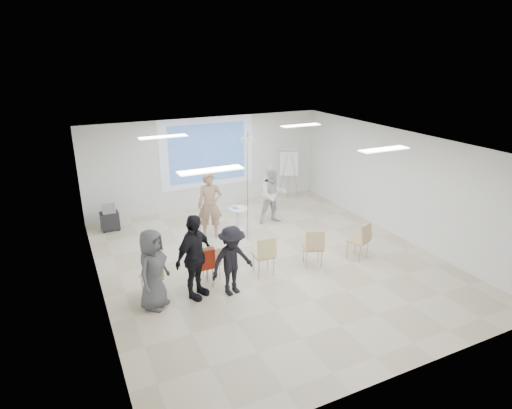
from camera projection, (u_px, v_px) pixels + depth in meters
name	position (u px, v px, depth m)	size (l,w,h in m)	color
floor	(270.00, 262.00, 10.81)	(8.00, 9.00, 0.10)	beige
ceiling	(271.00, 141.00, 9.75)	(8.00, 9.00, 0.10)	white
wall_back	(207.00, 163.00, 14.14)	(8.00, 0.10, 3.00)	silver
wall_left	(92.00, 234.00, 8.64)	(0.10, 9.00, 3.00)	silver
wall_right	(399.00, 184.00, 11.92)	(0.10, 9.00, 3.00)	silver
projection_halo	(208.00, 153.00, 13.97)	(3.20, 0.01, 2.30)	silver
projection_image	(208.00, 153.00, 13.95)	(2.60, 0.01, 1.90)	#3665B8
pedestal_table	(238.00, 218.00, 12.50)	(0.66, 0.66, 0.71)	white
player_left	(210.00, 201.00, 11.85)	(0.78, 0.53, 2.14)	#A57E65
player_right	(273.00, 192.00, 12.89)	(0.95, 0.76, 1.97)	silver
controller_left	(212.00, 186.00, 12.02)	(0.04, 0.11, 0.04)	white
controller_right	(264.00, 179.00, 12.91)	(0.04, 0.12, 0.04)	white
chair_far_left	(152.00, 275.00, 9.00)	(0.46, 0.49, 0.91)	tan
chair_left_mid	(202.00, 263.00, 9.41)	(0.48, 0.52, 1.00)	tan
chair_left_inner	(212.00, 261.00, 9.77)	(0.39, 0.41, 0.80)	tan
chair_center	(265.00, 253.00, 9.90)	(0.49, 0.53, 0.98)	tan
chair_right_inner	(314.00, 245.00, 10.30)	(0.60, 0.62, 0.97)	tan
chair_right_far	(361.00, 238.00, 10.69)	(0.60, 0.62, 0.97)	tan
red_jacket	(204.00, 260.00, 9.26)	(0.48, 0.11, 0.46)	#B42C16
laptop	(211.00, 261.00, 9.85)	(0.29, 0.21, 0.02)	black
audience_left	(194.00, 251.00, 8.87)	(1.25, 0.75, 2.15)	black
audience_mid	(232.00, 256.00, 9.06)	(1.15, 0.63, 1.78)	black
audience_outer	(152.00, 265.00, 8.56)	(0.94, 0.62, 1.92)	#545559
flipchart_easel	(289.00, 163.00, 14.89)	(0.70, 0.56, 1.76)	gray
av_cart	(110.00, 219.00, 12.53)	(0.52, 0.41, 0.77)	black
ceiling_projector	(248.00, 144.00, 11.18)	(0.30, 0.25, 3.00)	white
fluor_panel_nw	(163.00, 137.00, 10.67)	(1.20, 0.30, 0.02)	white
fluor_panel_ne	(301.00, 125.00, 12.29)	(1.20, 0.30, 0.02)	white
fluor_panel_sw	(211.00, 170.00, 7.70)	(1.20, 0.30, 0.02)	white
fluor_panel_se	(384.00, 149.00, 9.32)	(1.20, 0.30, 0.02)	white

